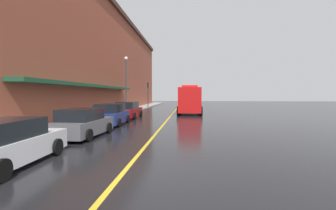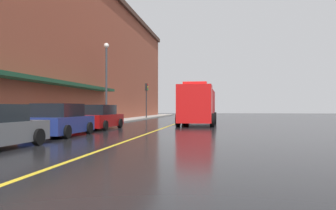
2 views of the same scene
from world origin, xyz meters
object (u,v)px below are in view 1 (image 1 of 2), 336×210
fire_truck (190,100)px  parking_meter_0 (110,108)px  parked_car_0 (6,144)px  parked_car_2 (111,115)px  street_lamp_left (126,78)px  parked_car_1 (82,124)px  parking_meter_2 (93,111)px  traffic_light_near (148,90)px  parked_car_3 (128,110)px

fire_truck → parking_meter_0: fire_truck is taller
parked_car_0 → parked_car_2: size_ratio=1.08×
parking_meter_0 → street_lamp_left: street_lamp_left is taller
parked_car_1 → street_lamp_left: bearing=8.8°
parked_car_1 → street_lamp_left: 18.34m
parking_meter_2 → parked_car_0: bearing=-82.5°
parked_car_2 → traffic_light_near: traffic_light_near is taller
parked_car_3 → parking_meter_0: size_ratio=3.58×
parked_car_3 → traffic_light_near: size_ratio=1.11×
parking_meter_2 → street_lamp_left: bearing=92.8°
parked_car_2 → fire_truck: bearing=-27.1°
traffic_light_near → parked_car_0: bearing=-87.8°
parked_car_2 → parking_meter_0: 4.37m
parking_meter_2 → parked_car_2: bearing=0.1°
parking_meter_2 → traffic_light_near: 25.59m
parked_car_1 → fire_truck: bearing=-16.4°
parking_meter_0 → parked_car_1: bearing=-81.1°
fire_truck → parking_meter_2: bearing=-30.6°
street_lamp_left → parked_car_2: bearing=-81.0°
parked_car_1 → parking_meter_2: bearing=17.6°
parked_car_0 → parking_meter_0: parked_car_0 is taller
parked_car_1 → parking_meter_0: parked_car_1 is taller
parked_car_0 → fire_truck: (5.98, 23.31, 0.87)m
parked_car_3 → street_lamp_left: size_ratio=0.69×
street_lamp_left → traffic_light_near: 13.11m
parked_car_1 → traffic_light_near: (-1.42, 30.88, 2.42)m
fire_truck → traffic_light_near: size_ratio=2.00×
parked_car_1 → fire_truck: size_ratio=0.52×
parked_car_0 → parked_car_1: (0.03, 5.63, 0.01)m
parked_car_1 → fire_truck: 18.67m
parking_meter_0 → street_lamp_left: size_ratio=0.19×
parked_car_0 → street_lamp_left: bearing=3.0°
fire_truck → parking_meter_2: (-7.44, -12.30, -0.54)m
parked_car_2 → street_lamp_left: bearing=8.2°
parked_car_2 → parked_car_3: bearing=-0.4°
parked_car_3 → street_lamp_left: bearing=16.7°
parked_car_1 → parking_meter_2: parked_car_1 is taller
parked_car_1 → parked_car_2: (-0.11, 5.38, 0.03)m
parked_car_0 → parked_car_1: 5.63m
fire_truck → parked_car_1: bearing=-18.0°
parking_meter_0 → traffic_light_near: size_ratio=0.31×
fire_truck → parked_car_0: bearing=-13.8°
parking_meter_2 → traffic_light_near: size_ratio=0.31×
parking_meter_0 → traffic_light_near: bearing=89.8°
parked_car_2 → fire_truck: fire_truck is taller
parked_car_1 → parked_car_3: parked_car_3 is taller
parked_car_0 → parked_car_1: bearing=-2.3°
fire_truck → street_lamp_left: size_ratio=1.24×
parked_car_2 → fire_truck: (6.06, 12.30, 0.83)m
fire_truck → street_lamp_left: street_lamp_left is taller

